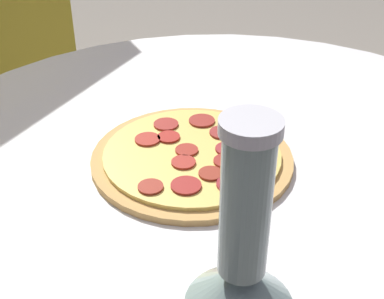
% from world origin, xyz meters
% --- Properties ---
extents(table, '(1.05, 1.05, 0.68)m').
position_xyz_m(table, '(0.00, 0.00, 0.52)').
color(table, white).
rests_on(table, ground_plane).
extents(pizza, '(0.29, 0.29, 0.02)m').
position_xyz_m(pizza, '(-0.02, 0.05, 0.69)').
color(pizza, tan).
rests_on(pizza, table).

